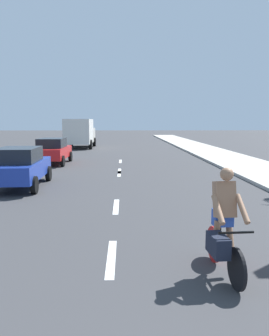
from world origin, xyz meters
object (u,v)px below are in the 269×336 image
(cyclist, at_px, (223,227))
(parked_car_blue, at_px, (20,166))
(delivery_truck, at_px, (80,133))
(parked_car_red, at_px, (53,150))

(cyclist, bearing_deg, parked_car_blue, -57.79)
(cyclist, bearing_deg, delivery_truck, -81.91)
(parked_car_blue, distance_m, parked_car_red, 7.32)
(parked_car_red, bearing_deg, parked_car_blue, -87.56)
(cyclist, distance_m, delivery_truck, 28.43)
(cyclist, distance_m, parked_car_blue, 9.67)
(cyclist, xyz_separation_m, parked_car_red, (-5.97, 15.12, 0.00))
(parked_car_blue, bearing_deg, parked_car_red, 89.94)
(parked_car_blue, xyz_separation_m, parked_car_red, (-0.26, 7.31, -0.00))
(parked_car_blue, height_order, delivery_truck, delivery_truck)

